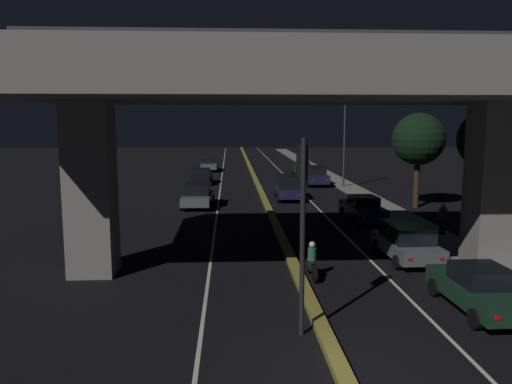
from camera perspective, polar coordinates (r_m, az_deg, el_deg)
The scene contains 22 objects.
ground_plane at distance 12.37m, azimuth 9.92°, elevation -20.40°, with size 200.00×200.00×0.00m, color black.
lane_line_left_inner at distance 45.96m, azimuth -4.06°, elevation 0.78°, with size 0.12×126.00×0.00m, color beige.
lane_line_right_inner at distance 46.33m, azimuth 4.37°, elevation 0.84°, with size 0.12×126.00×0.00m, color beige.
median_divider at distance 46.01m, azimuth 0.17°, elevation 0.94°, with size 0.42×126.00×0.21m, color olive.
sidewalk_right at distance 40.39m, azimuth 12.01°, elevation -0.31°, with size 2.05×126.00×0.13m, color gray.
elevated_overpass at distance 19.22m, azimuth 4.72°, elevation 11.76°, with size 20.89×9.50×9.22m.
traffic_light_left_of_median at distance 13.47m, azimuth 5.33°, elevation -1.23°, with size 0.30×0.49×5.44m.
street_lamp at distance 44.42m, azimuth 9.79°, elevation 6.67°, with size 1.92×0.32×8.25m.
car_dark_green_lead at distance 17.23m, azimuth 24.14°, elevation -10.03°, with size 1.87×4.21×1.45m.
car_grey_second at distance 22.22m, azimuth 16.83°, elevation -5.41°, with size 2.07×4.16×1.57m.
car_dark_blue_third at distance 29.77m, azimuth 12.10°, elevation -1.89°, with size 2.01×4.35×1.56m.
car_dark_blue_fourth at distance 37.50m, azimuth 3.69°, elevation 0.58°, with size 1.95×4.40×1.79m.
car_dark_blue_fifth at distance 46.15m, azimuth 6.68°, elevation 1.91°, with size 2.16×4.86×1.73m.
car_dark_green_sixth at distance 53.70m, azimuth 5.30°, elevation 2.66°, with size 1.98×4.02×1.46m.
car_grey_lead_oncoming at distance 34.60m, azimuth -6.67°, elevation -0.29°, with size 2.17×4.77×1.60m.
car_black_second_oncoming at distance 47.22m, azimuth -6.27°, elevation 1.85°, with size 2.00×4.08×1.44m.
car_grey_third_oncoming at distance 59.12m, azimuth -5.38°, elevation 3.12°, with size 2.03×4.65×1.37m.
motorcycle_black_filtering_near at distance 19.07m, azimuth 6.42°, elevation -7.99°, with size 0.33×1.79×1.40m.
motorcycle_red_filtering_mid at distance 24.10m, azimuth 5.24°, elevation -4.48°, with size 0.34×1.88×1.48m.
pedestrian_on_sidewalk at distance 27.12m, azimuth 20.57°, elevation -2.95°, with size 0.39×0.39×1.58m.
roadside_tree_kerbside_near at distance 25.61m, azimuth 25.15°, elevation 5.36°, with size 2.92×2.92×6.48m.
roadside_tree_kerbside_mid at distance 35.33m, azimuth 18.08°, elevation 5.72°, with size 3.51×3.51×6.42m.
Camera 1 is at (-2.56, -10.57, 5.89)m, focal length 35.00 mm.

